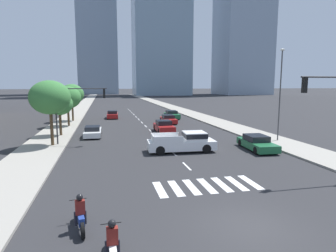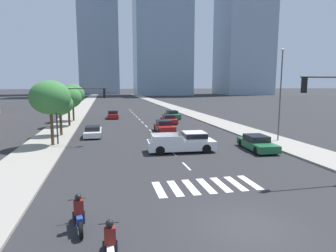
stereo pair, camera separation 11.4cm
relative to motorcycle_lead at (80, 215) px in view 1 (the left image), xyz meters
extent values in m
plane|color=#28282B|center=(6.58, -1.28, -0.58)|extent=(800.00, 800.00, 0.00)
cube|color=gray|center=(17.63, 28.72, -0.51)|extent=(4.00, 260.00, 0.15)
cube|color=gray|center=(-4.47, 28.72, -0.51)|extent=(4.00, 260.00, 0.15)
cube|color=silver|center=(3.88, 3.56, -0.58)|extent=(0.45, 2.49, 0.01)
cube|color=silver|center=(4.78, 3.56, -0.58)|extent=(0.45, 2.49, 0.01)
cube|color=silver|center=(5.68, 3.56, -0.58)|extent=(0.45, 2.49, 0.01)
cube|color=silver|center=(6.58, 3.56, -0.58)|extent=(0.45, 2.49, 0.01)
cube|color=silver|center=(7.48, 3.56, -0.58)|extent=(0.45, 2.49, 0.01)
cube|color=silver|center=(8.38, 3.56, -0.58)|extent=(0.45, 2.49, 0.01)
cube|color=silver|center=(9.28, 3.56, -0.58)|extent=(0.45, 2.49, 0.01)
cube|color=silver|center=(6.58, 7.56, -0.58)|extent=(0.14, 2.00, 0.01)
cube|color=silver|center=(6.58, 11.56, -0.58)|extent=(0.14, 2.00, 0.01)
cube|color=silver|center=(6.58, 15.56, -0.58)|extent=(0.14, 2.00, 0.01)
cube|color=silver|center=(6.58, 19.56, -0.58)|extent=(0.14, 2.00, 0.01)
cube|color=silver|center=(6.58, 23.56, -0.58)|extent=(0.14, 2.00, 0.01)
cube|color=silver|center=(6.58, 27.56, -0.58)|extent=(0.14, 2.00, 0.01)
cube|color=silver|center=(6.58, 31.56, -0.58)|extent=(0.14, 2.00, 0.01)
cube|color=silver|center=(6.58, 35.56, -0.58)|extent=(0.14, 2.00, 0.01)
cube|color=silver|center=(6.58, 39.56, -0.58)|extent=(0.14, 2.00, 0.01)
cube|color=silver|center=(6.58, 43.56, -0.58)|extent=(0.14, 2.00, 0.01)
cube|color=silver|center=(6.58, 47.56, -0.58)|extent=(0.14, 2.00, 0.01)
cube|color=silver|center=(6.58, 51.56, -0.58)|extent=(0.14, 2.00, 0.01)
cube|color=silver|center=(6.58, 55.56, -0.58)|extent=(0.14, 2.00, 0.01)
cylinder|color=black|center=(-0.13, 0.75, -0.28)|extent=(0.22, 0.61, 0.60)
cylinder|color=black|center=(0.13, -0.72, -0.28)|extent=(0.22, 0.61, 0.60)
cube|color=navy|center=(0.00, 0.02, -0.06)|extent=(0.42, 1.21, 0.32)
cylinder|color=#B2B2B7|center=(-0.11, 0.65, 0.02)|extent=(0.11, 0.32, 0.67)
cylinder|color=black|center=(-0.12, 0.70, 0.39)|extent=(0.70, 0.16, 0.04)
cube|color=maroon|center=(0.01, -0.08, 0.37)|extent=(0.40, 0.30, 0.55)
sphere|color=black|center=(0.01, -0.08, 0.78)|extent=(0.26, 0.26, 0.26)
cylinder|color=black|center=(-0.18, -0.01, -0.11)|extent=(0.14, 0.14, 0.55)
cylinder|color=black|center=(0.17, 0.05, -0.11)|extent=(0.14, 0.14, 0.55)
cylinder|color=black|center=(1.14, -1.65, -0.28)|extent=(0.13, 0.60, 0.60)
cube|color=silver|center=(1.16, -2.41, -0.06)|extent=(0.25, 1.22, 0.32)
cylinder|color=#B2B2B7|center=(1.15, -1.75, 0.02)|extent=(0.07, 0.32, 0.67)
cylinder|color=black|center=(1.15, -1.70, 0.39)|extent=(0.70, 0.05, 0.04)
cube|color=maroon|center=(1.17, -2.51, 0.37)|extent=(0.37, 0.25, 0.55)
sphere|color=black|center=(1.17, -2.51, 0.78)|extent=(0.26, 0.26, 0.26)
cylinder|color=black|center=(0.98, -2.41, -0.11)|extent=(0.12, 0.12, 0.55)
cylinder|color=black|center=(1.34, -2.40, -0.11)|extent=(0.12, 0.12, 0.55)
cube|color=silver|center=(7.36, 11.90, 0.01)|extent=(5.80, 2.36, 0.75)
cube|color=silver|center=(8.50, 11.84, 0.74)|extent=(1.92, 1.98, 0.70)
cube|color=black|center=(8.50, 11.84, 0.82)|extent=(1.95, 2.02, 0.39)
cube|color=silver|center=(6.17, 12.95, 0.66)|extent=(2.39, 0.21, 0.55)
cube|color=silver|center=(6.06, 10.99, 0.66)|extent=(2.39, 0.21, 0.55)
cube|color=silver|center=(4.92, 12.04, 0.66)|extent=(0.19, 1.97, 0.55)
cylinder|color=black|center=(9.35, 12.71, -0.20)|extent=(0.77, 0.30, 0.76)
cylinder|color=black|center=(9.25, 10.88, -0.20)|extent=(0.77, 0.30, 0.76)
cylinder|color=black|center=(5.48, 12.93, -0.20)|extent=(0.77, 0.30, 0.76)
cylinder|color=black|center=(5.38, 11.09, -0.20)|extent=(0.77, 0.30, 0.76)
cube|color=maroon|center=(2.41, 38.07, -0.10)|extent=(1.92, 4.27, 0.65)
cube|color=black|center=(2.41, 37.86, 0.48)|extent=(1.62, 1.95, 0.50)
cylinder|color=black|center=(1.67, 39.53, -0.26)|extent=(0.24, 0.65, 0.64)
cylinder|color=black|center=(3.26, 39.47, -0.26)|extent=(0.24, 0.65, 0.64)
cylinder|color=black|center=(1.57, 36.67, -0.26)|extent=(0.24, 0.65, 0.64)
cylinder|color=black|center=(3.15, 36.61, -0.26)|extent=(0.24, 0.65, 0.64)
cube|color=maroon|center=(10.34, 30.00, -0.13)|extent=(1.96, 4.84, 0.58)
cube|color=black|center=(10.35, 30.24, 0.40)|extent=(1.66, 2.20, 0.48)
cylinder|color=black|center=(11.11, 28.35, -0.26)|extent=(0.24, 0.65, 0.64)
cylinder|color=black|center=(9.47, 28.40, -0.26)|extent=(0.24, 0.65, 0.64)
cylinder|color=black|center=(11.21, 31.60, -0.26)|extent=(0.24, 0.65, 0.64)
cylinder|color=black|center=(9.57, 31.65, -0.26)|extent=(0.24, 0.65, 0.64)
cube|color=maroon|center=(8.07, 22.38, -0.08)|extent=(1.91, 4.37, 0.68)
cube|color=black|center=(8.07, 22.60, 0.52)|extent=(1.67, 1.97, 0.53)
cylinder|color=black|center=(8.94, 20.90, -0.26)|extent=(0.22, 0.64, 0.64)
cylinder|color=black|center=(7.22, 20.89, -0.26)|extent=(0.22, 0.64, 0.64)
cylinder|color=black|center=(8.93, 23.87, -0.26)|extent=(0.22, 0.64, 0.64)
cylinder|color=black|center=(7.21, 23.86, -0.26)|extent=(0.22, 0.64, 0.64)
cube|color=silver|center=(-0.24, 21.03, -0.14)|extent=(1.83, 4.59, 0.56)
cube|color=black|center=(-0.24, 20.80, 0.36)|extent=(1.58, 2.08, 0.45)
cylinder|color=black|center=(-1.01, 22.59, -0.26)|extent=(0.23, 0.64, 0.64)
cylinder|color=black|center=(0.57, 22.57, -0.26)|extent=(0.23, 0.64, 0.64)
cylinder|color=black|center=(-1.05, 19.49, -0.26)|extent=(0.23, 0.64, 0.64)
cylinder|color=black|center=(0.53, 19.46, -0.26)|extent=(0.23, 0.64, 0.64)
cube|color=#1E6038|center=(14.05, 11.16, -0.12)|extent=(2.21, 4.81, 0.60)
cube|color=black|center=(14.07, 11.39, 0.42)|extent=(1.80, 2.22, 0.50)
cylinder|color=black|center=(14.79, 9.50, -0.26)|extent=(0.26, 0.65, 0.64)
cylinder|color=black|center=(13.09, 9.62, -0.26)|extent=(0.26, 0.65, 0.64)
cylinder|color=black|center=(15.02, 12.69, -0.26)|extent=(0.26, 0.65, 0.64)
cylinder|color=black|center=(13.31, 12.81, -0.26)|extent=(0.26, 0.65, 0.64)
cube|color=#1E6038|center=(12.19, 35.56, -0.08)|extent=(1.88, 4.67, 0.68)
cube|color=black|center=(12.19, 35.80, 0.50)|extent=(1.65, 2.10, 0.48)
cylinder|color=black|center=(13.03, 33.98, -0.26)|extent=(0.22, 0.64, 0.64)
cylinder|color=black|center=(11.34, 33.98, -0.26)|extent=(0.22, 0.64, 0.64)
cylinder|color=black|center=(13.04, 37.15, -0.26)|extent=(0.22, 0.64, 0.64)
cylinder|color=black|center=(11.35, 37.15, -0.26)|extent=(0.22, 0.64, 0.64)
cube|color=black|center=(12.19, 3.19, 5.06)|extent=(0.20, 0.28, 0.90)
sphere|color=red|center=(12.19, 3.19, 5.36)|extent=(0.18, 0.18, 0.18)
sphere|color=orange|center=(12.19, 3.19, 5.06)|extent=(0.18, 0.18, 0.18)
sphere|color=green|center=(12.19, 3.19, 4.76)|extent=(0.18, 0.18, 0.18)
cylinder|color=#333335|center=(-3.27, 16.74, 2.34)|extent=(0.14, 0.14, 5.55)
cylinder|color=#333335|center=(-0.96, 16.74, 4.71)|extent=(4.63, 0.10, 0.10)
cube|color=black|center=(1.10, 16.74, 4.26)|extent=(0.20, 0.28, 0.90)
sphere|color=red|center=(1.10, 16.74, 4.56)|extent=(0.18, 0.18, 0.18)
sphere|color=orange|center=(1.10, 16.74, 4.26)|extent=(0.18, 0.18, 0.18)
sphere|color=green|center=(1.10, 16.74, 3.96)|extent=(0.18, 0.18, 0.18)
cube|color=#19662D|center=(-3.27, 16.74, 2.57)|extent=(0.60, 0.04, 0.18)
cylinder|color=#3F3F42|center=(17.93, 13.97, 3.93)|extent=(0.12, 0.12, 8.73)
ellipsoid|color=beige|center=(17.93, 13.97, 8.40)|extent=(0.50, 0.24, 0.20)
cylinder|color=#4C3823|center=(-3.67, 16.42, 1.03)|extent=(0.28, 0.28, 2.93)
ellipsoid|color=#387538|center=(-3.67, 16.42, 3.94)|extent=(3.60, 3.60, 3.06)
cylinder|color=#4C3823|center=(-3.67, 21.80, 0.71)|extent=(0.28, 0.28, 2.30)
ellipsoid|color=#387538|center=(-3.67, 21.80, 3.00)|extent=(2.84, 2.84, 2.41)
cylinder|color=#4C3823|center=(-3.67, 29.31, 0.77)|extent=(0.28, 0.28, 2.40)
ellipsoid|color=#387538|center=(-3.67, 29.31, 3.38)|extent=(3.53, 3.53, 3.00)
cylinder|color=#4C3823|center=(-3.67, 34.90, 0.89)|extent=(0.28, 0.28, 2.64)
ellipsoid|color=#387538|center=(-3.67, 34.90, 3.65)|extent=(3.60, 3.60, 3.06)
camera|label=1|loc=(1.04, -11.07, 5.07)|focal=30.56mm
camera|label=2|loc=(1.15, -11.09, 5.07)|focal=30.56mm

